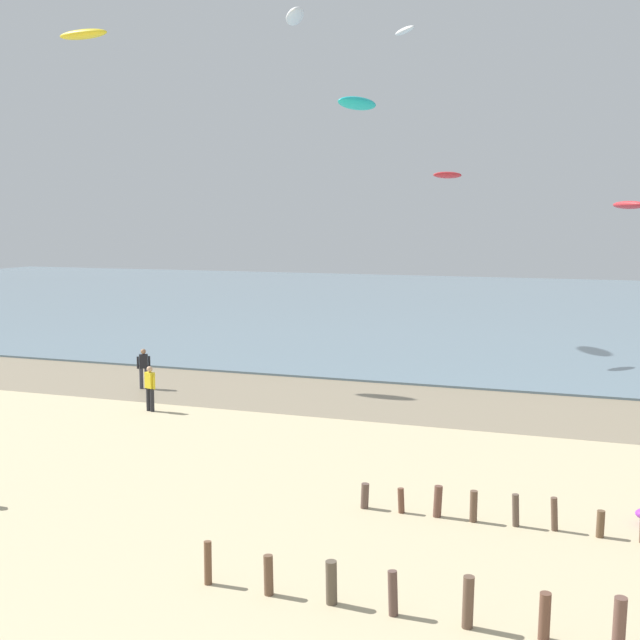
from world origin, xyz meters
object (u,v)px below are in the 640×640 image
at_px(person_nearest_camera, 144,367).
at_px(kite_aloft_5, 295,16).
at_px(kite_aloft_6, 629,205).
at_px(kite_aloft_7, 83,34).
at_px(kite_aloft_9, 405,31).
at_px(kite_aloft_1, 448,175).
at_px(kite_aloft_8, 357,103).
at_px(person_mid_beach, 150,387).

height_order(person_nearest_camera, kite_aloft_5, kite_aloft_5).
bearing_deg(kite_aloft_6, kite_aloft_5, -102.55).
bearing_deg(kite_aloft_7, kite_aloft_9, 71.92).
xyz_separation_m(kite_aloft_1, kite_aloft_8, (-0.43, -13.37, 1.86)).
distance_m(person_mid_beach, kite_aloft_9, 32.50).
relative_size(person_nearest_camera, kite_aloft_7, 0.66).
bearing_deg(kite_aloft_1, person_nearest_camera, 172.82).
height_order(kite_aloft_5, kite_aloft_8, kite_aloft_5).
relative_size(person_mid_beach, kite_aloft_9, 0.73).
height_order(person_nearest_camera, person_mid_beach, same).
height_order(person_mid_beach, kite_aloft_6, kite_aloft_6).
bearing_deg(kite_aloft_1, kite_aloft_6, 3.46).
distance_m(kite_aloft_1, kite_aloft_7, 18.36).
bearing_deg(kite_aloft_6, person_mid_beach, -66.16).
bearing_deg(kite_aloft_9, person_nearest_camera, -52.94).
bearing_deg(kite_aloft_7, kite_aloft_1, 38.88).
xyz_separation_m(kite_aloft_5, kite_aloft_9, (5.04, 6.06, 0.03)).
xyz_separation_m(person_mid_beach, kite_aloft_6, (16.34, 29.40, 7.13)).
xyz_separation_m(kite_aloft_7, kite_aloft_9, (9.11, 21.11, 3.71)).
bearing_deg(person_mid_beach, kite_aloft_8, 14.95).
bearing_deg(kite_aloft_6, kite_aloft_1, -68.14).
height_order(kite_aloft_6, kite_aloft_9, kite_aloft_9).
distance_m(person_mid_beach, kite_aloft_1, 19.22).
xyz_separation_m(person_mid_beach, kite_aloft_5, (-2.50, 20.80, 18.09)).
bearing_deg(kite_aloft_5, person_nearest_camera, -21.20).
bearing_deg(kite_aloft_9, kite_aloft_8, -29.39).
relative_size(person_mid_beach, kite_aloft_5, 0.48).
bearing_deg(person_mid_beach, kite_aloft_5, 96.84).
relative_size(kite_aloft_7, kite_aloft_9, 1.11).
height_order(person_mid_beach, kite_aloft_1, kite_aloft_1).
xyz_separation_m(kite_aloft_1, kite_aloft_5, (-10.39, 5.44, 9.65)).
height_order(kite_aloft_1, kite_aloft_5, kite_aloft_5).
bearing_deg(kite_aloft_9, kite_aloft_1, -15.63).
distance_m(kite_aloft_5, kite_aloft_7, 16.02).
bearing_deg(kite_aloft_5, kite_aloft_7, -36.19).
height_order(kite_aloft_7, kite_aloft_9, kite_aloft_9).
xyz_separation_m(kite_aloft_1, kite_aloft_9, (-5.35, 11.50, 9.69)).
distance_m(person_nearest_camera, kite_aloft_8, 14.46).
xyz_separation_m(kite_aloft_1, kite_aloft_7, (-14.46, -9.61, 5.98)).
xyz_separation_m(kite_aloft_8, kite_aloft_9, (-4.92, 24.86, 7.83)).
distance_m(person_nearest_camera, kite_aloft_9, 29.90).
relative_size(person_nearest_camera, kite_aloft_1, 0.92).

